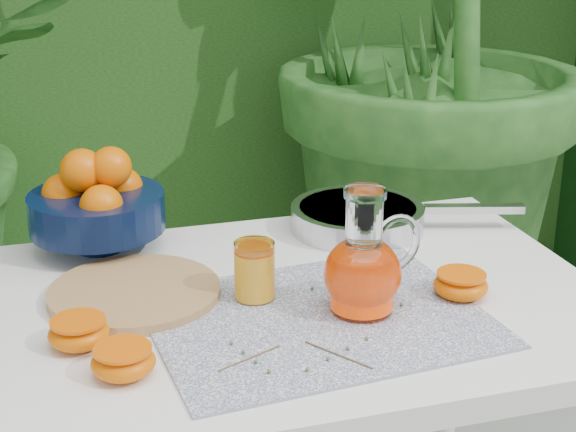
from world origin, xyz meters
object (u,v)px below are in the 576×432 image
object	(u,v)px
cutting_board	(135,293)
white_table	(291,342)
fruit_bowl	(96,203)
juice_pitcher	(364,270)
saute_pan	(360,216)

from	to	relation	value
cutting_board	white_table	bearing A→B (deg)	-15.50
fruit_bowl	juice_pitcher	xyz separation A→B (m)	(0.36, -0.37, -0.02)
white_table	juice_pitcher	size ratio (longest dim) A/B	5.10
cutting_board	fruit_bowl	distance (m)	0.24
white_table	saute_pan	world-z (taller)	saute_pan
fruit_bowl	juice_pitcher	bearing A→B (deg)	-45.79
fruit_bowl	saute_pan	xyz separation A→B (m)	(0.48, -0.05, -0.06)
cutting_board	juice_pitcher	bearing A→B (deg)	-24.52
white_table	fruit_bowl	distance (m)	0.43
cutting_board	fruit_bowl	bearing A→B (deg)	98.82
juice_pitcher	saute_pan	world-z (taller)	juice_pitcher
cutting_board	saute_pan	distance (m)	0.48
white_table	saute_pan	size ratio (longest dim) A/B	2.16
white_table	juice_pitcher	distance (m)	0.20
cutting_board	saute_pan	xyz separation A→B (m)	(0.45, 0.18, 0.02)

